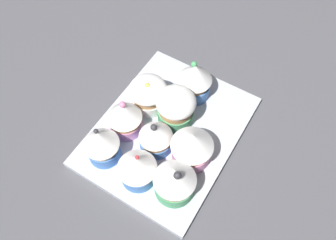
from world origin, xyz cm
name	(u,v)px	position (x,y,z in cm)	size (l,w,h in cm)	color
ground_plane	(168,137)	(0.00, 0.00, -1.50)	(180.00, 180.00, 3.00)	#4C4C51
baking_tray	(168,131)	(0.00, 0.00, 0.60)	(28.55, 22.34, 1.20)	silver
cupcake_0	(175,180)	(-8.62, -6.43, 4.92)	(6.43, 6.43, 7.63)	#4C9E6B
cupcake_1	(192,146)	(-2.53, -5.89, 4.98)	(6.72, 6.72, 7.20)	pink
cupcake_2	(137,167)	(-9.80, -0.61, 4.85)	(6.08, 6.08, 7.14)	#477AC6
cupcake_3	(157,136)	(-3.71, -0.22, 4.60)	(5.46, 5.46, 7.09)	#477AC6
cupcake_4	(175,106)	(2.51, 0.21, 4.88)	(6.66, 6.66, 7.15)	#4C9E6B
cupcake_5	(193,80)	(8.82, 0.34, 5.09)	(6.04, 6.04, 7.86)	#477AC6
cupcake_6	(102,144)	(-9.48, 6.21, 4.87)	(5.66, 5.66, 7.29)	#477AC6
cupcake_7	(125,116)	(-3.43, 6.17, 4.94)	(5.77, 5.77, 7.66)	pink
cupcake_8	(148,94)	(2.49, 5.47, 4.50)	(6.50, 6.50, 6.60)	white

